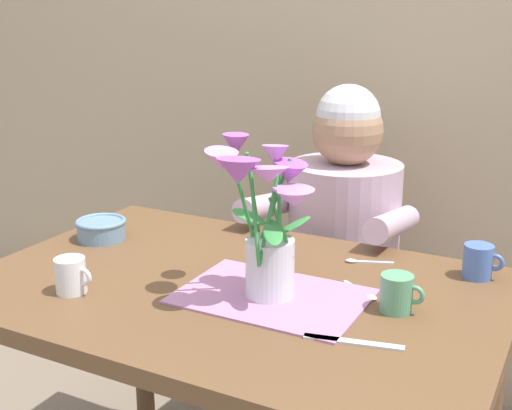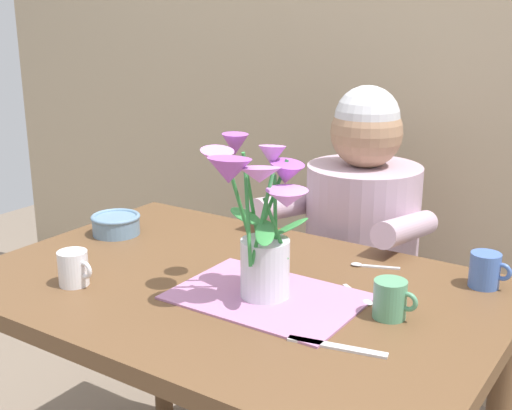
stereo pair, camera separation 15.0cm
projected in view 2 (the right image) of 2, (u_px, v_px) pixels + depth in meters
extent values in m
cube|color=tan|center=(414.00, 37.00, 2.22)|extent=(4.00, 0.10, 2.50)
cube|color=brown|center=(233.00, 291.00, 1.53)|extent=(1.20, 0.80, 0.04)
cylinder|color=brown|center=(161.00, 323.00, 2.20)|extent=(0.06, 0.06, 0.70)
cylinder|color=#4C4C56|center=(355.00, 377.00, 2.16)|extent=(0.30, 0.30, 0.40)
cylinder|color=#BC9EB2|center=(361.00, 246.00, 2.03)|extent=(0.34, 0.34, 0.50)
sphere|color=#A37A5B|center=(367.00, 132.00, 1.93)|extent=(0.21, 0.21, 0.21)
sphere|color=silver|center=(367.00, 118.00, 1.92)|extent=(0.19, 0.19, 0.19)
cylinder|color=#BC9EB2|center=(284.00, 206.00, 1.98)|extent=(0.07, 0.33, 0.12)
cylinder|color=#BC9EB2|center=(406.00, 229.00, 1.78)|extent=(0.07, 0.33, 0.12)
cube|color=#B275A3|center=(267.00, 297.00, 1.45)|extent=(0.40, 0.28, 0.00)
cylinder|color=silver|center=(265.00, 269.00, 1.44)|extent=(0.11, 0.11, 0.13)
cylinder|color=#388E42|center=(276.00, 229.00, 1.39)|extent=(0.05, 0.03, 0.14)
cone|color=#CC7FDB|center=(287.00, 199.00, 1.36)|extent=(0.12, 0.12, 0.04)
sphere|color=#E5D14C|center=(287.00, 196.00, 1.35)|extent=(0.02, 0.02, 0.02)
cylinder|color=#388E42|center=(275.00, 216.00, 1.42)|extent=(0.02, 0.02, 0.18)
cone|color=#A351B7|center=(286.00, 174.00, 1.40)|extent=(0.09, 0.09, 0.06)
sphere|color=#E5D14C|center=(286.00, 171.00, 1.40)|extent=(0.02, 0.02, 0.02)
cylinder|color=#388E42|center=(268.00, 207.00, 1.42)|extent=(0.05, 0.07, 0.20)
cone|color=#CC7FDB|center=(272.00, 156.00, 1.40)|extent=(0.07, 0.08, 0.05)
sphere|color=#E5D14C|center=(272.00, 154.00, 1.40)|extent=(0.02, 0.02, 0.02)
cylinder|color=#388E42|center=(250.00, 201.00, 1.44)|extent=(0.01, 0.06, 0.22)
cone|color=#A351B7|center=(235.00, 145.00, 1.45)|extent=(0.07, 0.07, 0.05)
sphere|color=#E5D14C|center=(235.00, 143.00, 1.45)|extent=(0.02, 0.02, 0.02)
cylinder|color=#388E42|center=(241.00, 209.00, 1.41)|extent=(0.03, 0.07, 0.20)
cone|color=#CC7FDB|center=(217.00, 160.00, 1.39)|extent=(0.10, 0.10, 0.05)
sphere|color=#E5D14C|center=(217.00, 157.00, 1.39)|extent=(0.02, 0.02, 0.02)
cylinder|color=#388E42|center=(248.00, 216.00, 1.37)|extent=(0.05, 0.06, 0.20)
cone|color=#A351B7|center=(229.00, 171.00, 1.31)|extent=(0.10, 0.10, 0.06)
sphere|color=#E5D14C|center=(229.00, 168.00, 1.30)|extent=(0.02, 0.02, 0.02)
cylinder|color=#388E42|center=(262.00, 218.00, 1.37)|extent=(0.02, 0.07, 0.19)
cone|color=#CC7FDB|center=(260.00, 175.00, 1.32)|extent=(0.12, 0.12, 0.04)
sphere|color=#E5D14C|center=(260.00, 173.00, 1.32)|extent=(0.02, 0.02, 0.02)
ellipsoid|color=#388E42|center=(290.00, 227.00, 1.44)|extent=(0.08, 0.10, 0.04)
ellipsoid|color=#388E42|center=(246.00, 216.00, 1.45)|extent=(0.10, 0.06, 0.03)
ellipsoid|color=#388E42|center=(265.00, 233.00, 1.35)|extent=(0.08, 0.10, 0.04)
cylinder|color=#6689A8|center=(116.00, 225.00, 1.85)|extent=(0.13, 0.13, 0.05)
torus|color=#6689A8|center=(116.00, 217.00, 1.85)|extent=(0.14, 0.14, 0.01)
cube|color=silver|center=(337.00, 347.00, 1.24)|extent=(0.19, 0.06, 0.00)
cylinder|color=#476BB7|center=(485.00, 270.00, 1.50)|extent=(0.07, 0.07, 0.08)
torus|color=#476BB7|center=(502.00, 272.00, 1.48)|extent=(0.04, 0.01, 0.04)
cylinder|color=silver|center=(73.00, 268.00, 1.51)|extent=(0.07, 0.07, 0.08)
torus|color=silver|center=(85.00, 270.00, 1.49)|extent=(0.04, 0.01, 0.04)
cylinder|color=#569970|center=(390.00, 299.00, 1.35)|extent=(0.07, 0.07, 0.08)
torus|color=#569970|center=(408.00, 302.00, 1.33)|extent=(0.04, 0.01, 0.04)
cube|color=silver|center=(379.00, 267.00, 1.62)|extent=(0.10, 0.05, 0.00)
ellipsoid|color=silver|center=(356.00, 264.00, 1.63)|extent=(0.03, 0.03, 0.01)
cube|color=silver|center=(355.00, 293.00, 1.47)|extent=(0.09, 0.07, 0.00)
ellipsoid|color=silver|center=(368.00, 302.00, 1.42)|extent=(0.03, 0.03, 0.01)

